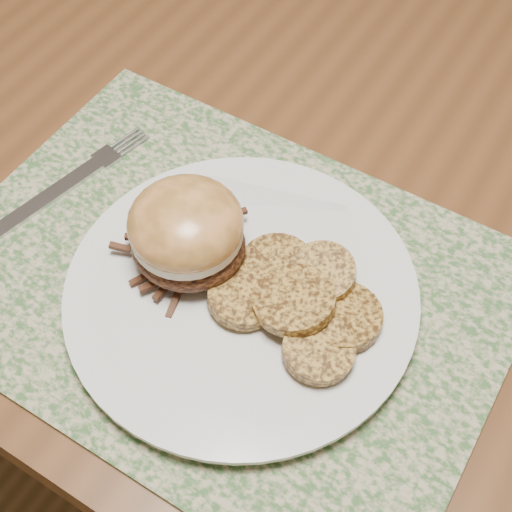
% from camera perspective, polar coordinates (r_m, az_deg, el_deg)
% --- Properties ---
extents(ground, '(3.50, 3.50, 0.00)m').
position_cam_1_polar(ground, '(1.34, 8.26, -13.78)').
color(ground, '#51391B').
rests_on(ground, ground).
extents(dining_table, '(1.50, 0.90, 0.75)m').
position_cam_1_polar(dining_table, '(0.77, 14.18, 5.10)').
color(dining_table, brown).
rests_on(dining_table, ground).
extents(placemat, '(0.45, 0.33, 0.00)m').
position_cam_1_polar(placemat, '(0.58, -2.78, -2.15)').
color(placemat, '#395E30').
rests_on(placemat, dining_table).
extents(dinner_plate, '(0.26, 0.26, 0.02)m').
position_cam_1_polar(dinner_plate, '(0.56, -1.17, -3.01)').
color(dinner_plate, silver).
rests_on(dinner_plate, placemat).
extents(pork_sandwich, '(0.10, 0.10, 0.07)m').
position_cam_1_polar(pork_sandwich, '(0.54, -5.57, 1.94)').
color(pork_sandwich, black).
rests_on(pork_sandwich, dinner_plate).
extents(roasted_potatoes, '(0.14, 0.13, 0.03)m').
position_cam_1_polar(roasted_potatoes, '(0.54, 3.54, -3.49)').
color(roasted_potatoes, '#AA7D32').
rests_on(roasted_potatoes, dinner_plate).
extents(fork, '(0.06, 0.18, 0.00)m').
position_cam_1_polar(fork, '(0.66, -14.97, 5.49)').
color(fork, '#B5B5BC').
rests_on(fork, placemat).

